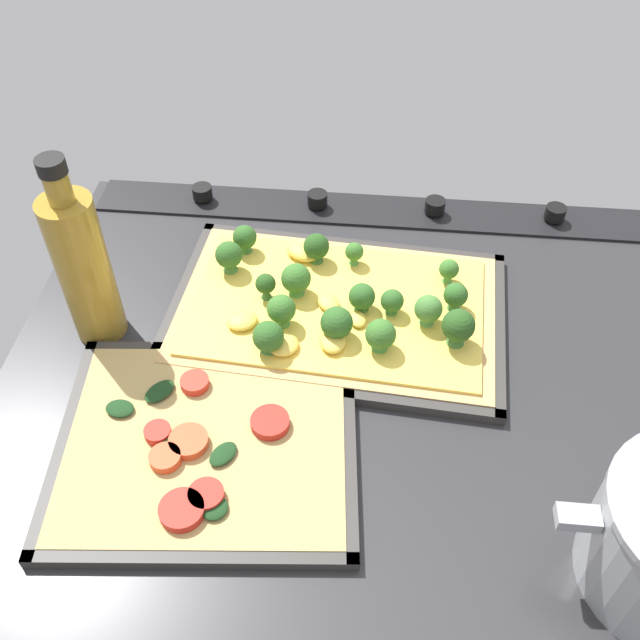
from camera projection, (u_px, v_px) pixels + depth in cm
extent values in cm
cube|color=#28282B|center=(365.00, 381.00, 82.14)|extent=(82.19, 66.24, 3.00)
cube|color=black|center=(377.00, 210.00, 101.19)|extent=(78.90, 7.00, 0.80)
cylinder|color=black|center=(557.00, 213.00, 98.62)|extent=(2.80, 2.80, 1.80)
cylinder|color=black|center=(436.00, 206.00, 99.71)|extent=(2.80, 2.80, 1.80)
cylinder|color=black|center=(319.00, 199.00, 100.80)|extent=(2.80, 2.80, 1.80)
cylinder|color=black|center=(204.00, 192.00, 101.88)|extent=(2.80, 2.80, 1.80)
cube|color=#33302D|center=(338.00, 314.00, 87.12)|extent=(41.75, 29.12, 0.50)
cube|color=#33302D|center=(352.00, 246.00, 95.42)|extent=(39.97, 4.03, 1.30)
cube|color=#33302D|center=(321.00, 393.00, 78.24)|extent=(39.97, 4.03, 1.30)
cube|color=#33302D|center=(501.00, 332.00, 84.60)|extent=(3.07, 26.37, 1.30)
cube|color=#33302D|center=(184.00, 294.00, 89.06)|extent=(3.07, 26.37, 1.30)
cube|color=tan|center=(338.00, 310.00, 86.58)|extent=(39.19, 26.56, 1.00)
cube|color=#EDC64C|center=(338.00, 306.00, 86.07)|extent=(36.02, 23.96, 0.40)
cone|color=#5B9F46|center=(449.00, 278.00, 88.39)|extent=(1.34, 1.34, 1.10)
sphere|color=#386B28|center=(451.00, 269.00, 87.33)|extent=(2.44, 2.44, 2.44)
cone|color=#5B9F46|center=(381.00, 345.00, 80.80)|extent=(1.91, 1.91, 0.96)
sphere|color=#386B28|center=(382.00, 334.00, 79.51)|extent=(3.48, 3.48, 3.48)
cone|color=#5B9F46|center=(298.00, 290.00, 86.95)|extent=(1.98, 1.98, 1.09)
sphere|color=#386B28|center=(298.00, 278.00, 85.58)|extent=(3.59, 3.59, 3.59)
cone|color=#4D8B3F|center=(393.00, 310.00, 84.75)|extent=(1.50, 1.50, 0.88)
sphere|color=#2D5B23|center=(394.00, 301.00, 83.69)|extent=(2.73, 2.73, 2.73)
cone|color=#5B9F46|center=(284.00, 320.00, 83.29)|extent=(1.84, 1.84, 1.23)
sphere|color=#386B28|center=(283.00, 309.00, 81.94)|extent=(3.35, 3.35, 3.35)
cone|color=#4D8B3F|center=(271.00, 347.00, 80.70)|extent=(1.95, 1.95, 0.81)
sphere|color=#2D5B23|center=(270.00, 337.00, 79.45)|extent=(3.54, 3.54, 3.54)
cone|color=#427635|center=(457.00, 338.00, 81.22)|extent=(2.06, 2.06, 1.39)
sphere|color=#264C1C|center=(460.00, 326.00, 79.71)|extent=(3.75, 3.75, 3.75)
cone|color=#5B9F46|center=(355.00, 260.00, 90.73)|extent=(1.28, 1.28, 1.04)
sphere|color=#386B28|center=(356.00, 252.00, 89.73)|extent=(2.33, 2.33, 2.33)
cone|color=#4D8B3F|center=(247.00, 247.00, 92.38)|extent=(1.69, 1.69, 1.11)
sphere|color=#2D5B23|center=(246.00, 237.00, 91.15)|extent=(3.07, 3.07, 3.07)
cone|color=#427635|center=(268.00, 293.00, 86.35)|extent=(1.35, 1.35, 1.32)
sphere|color=#264C1C|center=(267.00, 284.00, 85.21)|extent=(2.45, 2.45, 2.45)
cone|color=#4D8B3F|center=(232.00, 266.00, 89.78)|extent=(1.87, 1.87, 1.23)
sphere|color=#2D5B23|center=(230.00, 255.00, 88.42)|extent=(3.39, 3.39, 3.39)
cone|color=#4D8B3F|center=(338.00, 334.00, 82.08)|extent=(2.04, 2.04, 0.85)
sphere|color=#2D5B23|center=(338.00, 323.00, 80.77)|extent=(3.72, 3.72, 3.72)
cone|color=#427635|center=(318.00, 257.00, 91.04)|extent=(1.79, 1.79, 1.13)
sphere|color=#264C1C|center=(318.00, 246.00, 89.75)|extent=(3.26, 3.26, 3.26)
cone|color=#68AD54|center=(428.00, 319.00, 83.54)|extent=(1.79, 1.79, 1.03)
sphere|color=#427533|center=(430.00, 309.00, 82.29)|extent=(3.25, 3.25, 3.25)
cone|color=#4D8B3F|center=(363.00, 306.00, 85.20)|extent=(1.73, 1.73, 0.83)
sphere|color=#2D5B23|center=(364.00, 296.00, 84.05)|extent=(3.15, 3.15, 3.15)
cone|color=#4D8B3F|center=(455.00, 305.00, 85.14)|extent=(1.59, 1.59, 1.11)
sphere|color=#2D5B23|center=(457.00, 295.00, 83.96)|extent=(2.89, 2.89, 2.89)
ellipsoid|color=#EDC64C|center=(359.00, 319.00, 83.70)|extent=(2.46, 3.03, 0.94)
ellipsoid|color=#EDC64C|center=(304.00, 252.00, 91.57)|extent=(5.29, 4.73, 1.53)
ellipsoid|color=#EDC64C|center=(330.00, 303.00, 85.49)|extent=(3.79, 4.07, 1.15)
ellipsoid|color=#EDC64C|center=(285.00, 344.00, 80.80)|extent=(4.90, 4.93, 1.26)
ellipsoid|color=#EDC64C|center=(244.00, 321.00, 83.34)|extent=(4.68, 4.49, 1.27)
ellipsoid|color=#EDC64C|center=(335.00, 340.00, 81.16)|extent=(3.44, 4.30, 1.40)
cube|color=#33302D|center=(209.00, 445.00, 74.09)|extent=(32.82, 29.23, 0.50)
cube|color=#33302D|center=(221.00, 350.00, 82.60)|extent=(30.57, 3.90, 1.30)
cube|color=#33302D|center=(193.00, 561.00, 64.99)|extent=(30.57, 3.90, 1.30)
cube|color=#33302D|center=(352.00, 444.00, 73.72)|extent=(3.55, 26.64, 1.30)
cube|color=#33302D|center=(66.00, 442.00, 73.87)|extent=(3.55, 26.64, 1.30)
cube|color=tan|center=(208.00, 441.00, 73.58)|extent=(30.22, 26.63, 0.90)
cylinder|color=#B22319|center=(160.00, 433.00, 73.15)|extent=(2.77, 2.77, 1.00)
cylinder|color=red|center=(196.00, 383.00, 77.65)|extent=(3.11, 3.11, 1.00)
cylinder|color=#B22319|center=(208.00, 495.00, 68.18)|extent=(3.47, 3.47, 1.00)
cylinder|color=#B22319|center=(184.00, 510.00, 67.10)|extent=(4.34, 4.34, 1.00)
cylinder|color=#D14723|center=(191.00, 441.00, 72.40)|extent=(4.03, 4.03, 1.00)
cylinder|color=#B22319|center=(272.00, 423.00, 74.01)|extent=(4.07, 4.07, 1.00)
cylinder|color=#D14723|center=(167.00, 458.00, 71.04)|extent=(3.21, 3.21, 1.00)
ellipsoid|color=#193819|center=(161.00, 391.00, 76.97)|extent=(4.00, 4.29, 0.60)
ellipsoid|color=#193819|center=(271.00, 420.00, 74.40)|extent=(3.37, 3.24, 0.60)
ellipsoid|color=#193819|center=(122.00, 409.00, 75.38)|extent=(3.33, 2.69, 0.60)
ellipsoid|color=#193819|center=(216.00, 508.00, 67.37)|extent=(3.68, 3.67, 0.60)
ellipsoid|color=#193819|center=(225.00, 454.00, 71.48)|extent=(3.55, 3.93, 0.60)
ellipsoid|color=#193819|center=(170.00, 442.00, 72.52)|extent=(3.59, 3.59, 0.60)
cube|color=gray|center=(580.00, 518.00, 59.02)|extent=(3.60, 2.00, 1.20)
cylinder|color=olive|center=(86.00, 271.00, 79.11)|extent=(5.90, 5.90, 18.65)
cylinder|color=olive|center=(60.00, 188.00, 71.12)|extent=(2.65, 2.65, 3.50)
cylinder|color=black|center=(53.00, 166.00, 69.28)|extent=(2.95, 2.95, 1.60)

